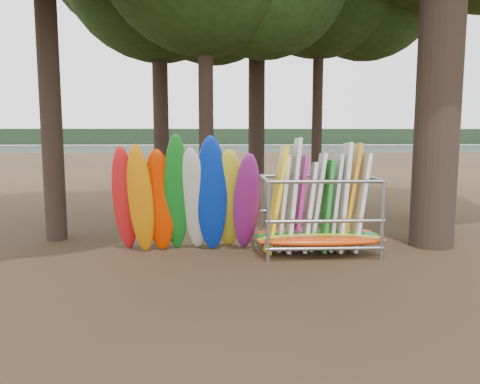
{
  "coord_description": "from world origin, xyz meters",
  "views": [
    {
      "loc": [
        -1.25,
        -11.01,
        2.99
      ],
      "look_at": [
        -0.62,
        1.5,
        1.4
      ],
      "focal_mm": 35.0,
      "sensor_mm": 36.0,
      "label": 1
    }
  ],
  "objects": [
    {
      "name": "ground",
      "position": [
        0.0,
        0.0,
        0.0
      ],
      "size": [
        120.0,
        120.0,
        0.0
      ],
      "primitive_type": "plane",
      "color": "#47331E",
      "rests_on": "ground"
    },
    {
      "name": "lake",
      "position": [
        0.0,
        60.0,
        0.0
      ],
      "size": [
        160.0,
        160.0,
        0.0
      ],
      "primitive_type": "plane",
      "color": "gray",
      "rests_on": "ground"
    },
    {
      "name": "far_shore",
      "position": [
        0.0,
        110.0,
        2.0
      ],
      "size": [
        160.0,
        4.0,
        4.0
      ],
      "primitive_type": "cube",
      "color": "black",
      "rests_on": "ground"
    },
    {
      "name": "kayak_row",
      "position": [
        -1.93,
        0.37,
        1.36
      ],
      "size": [
        3.65,
        2.01,
        3.11
      ],
      "color": "red",
      "rests_on": "ground"
    },
    {
      "name": "storage_rack",
      "position": [
        1.27,
        0.32,
        0.92
      ],
      "size": [
        3.17,
        1.54,
        2.89
      ],
      "color": "gray",
      "rests_on": "ground"
    }
  ]
}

